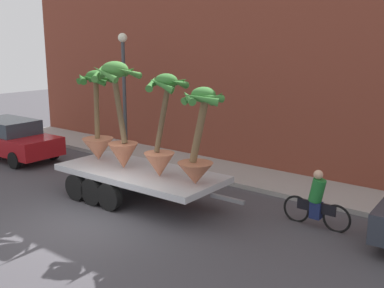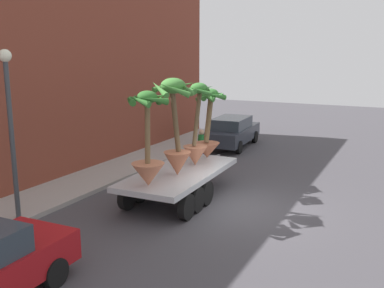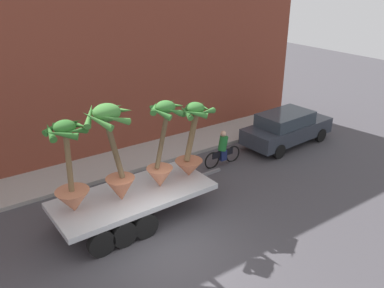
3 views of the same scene
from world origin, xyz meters
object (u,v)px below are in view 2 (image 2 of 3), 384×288
object	(u,v)px
flatbed_trailer	(176,179)
cyclist	(201,148)
street_lamp	(10,113)
potted_palm_middle	(196,131)
potted_palm_rear	(209,128)
potted_palm_extra	(148,149)
potted_palm_front	(176,130)
parked_car	(232,131)

from	to	relation	value
flatbed_trailer	cyclist	world-z (taller)	cyclist
street_lamp	potted_palm_middle	bearing A→B (deg)	-33.63
flatbed_trailer	cyclist	xyz separation A→B (m)	(5.10, 1.51, -0.08)
potted_palm_middle	flatbed_trailer	bearing A→B (deg)	174.65
potted_palm_rear	flatbed_trailer	bearing A→B (deg)	179.05
potted_palm_rear	potted_palm_extra	distance (m)	4.09
cyclist	potted_palm_front	bearing A→B (deg)	-162.81
flatbed_trailer	street_lamp	bearing A→B (deg)	139.35
potted_palm_rear	potted_palm_extra	xyz separation A→B (m)	(-4.09, 0.09, -0.01)
potted_palm_front	potted_palm_extra	xyz separation A→B (m)	(-1.29, 0.23, -0.39)
potted_palm_rear	potted_palm_extra	bearing A→B (deg)	178.72
potted_palm_front	potted_palm_extra	world-z (taller)	potted_palm_front
potted_palm_front	street_lamp	xyz separation A→B (m)	(-3.40, 3.39, 0.75)
potted_palm_extra	parked_car	distance (m)	10.67
flatbed_trailer	street_lamp	distance (m)	5.53
flatbed_trailer	cyclist	bearing A→B (deg)	16.50
potted_palm_rear	potted_palm_extra	size ratio (longest dim) A/B	0.91
street_lamp	parked_car	bearing A→B (deg)	-7.67
potted_palm_front	parked_car	xyz separation A→B (m)	(9.21, 1.70, -1.66)
potted_palm_middle	street_lamp	size ratio (longest dim) A/B	0.60
cyclist	street_lamp	bearing A→B (deg)	169.08
parked_car	street_lamp	distance (m)	12.95
flatbed_trailer	potted_palm_extra	bearing A→B (deg)	178.23
potted_palm_middle	parked_car	size ratio (longest dim) A/B	0.62
flatbed_trailer	potted_palm_front	bearing A→B (deg)	-153.15
potted_palm_rear	parked_car	size ratio (longest dim) A/B	0.56
potted_palm_middle	parked_car	bearing A→B (deg)	12.19
flatbed_trailer	potted_palm_extra	distance (m)	2.12
potted_palm_rear	potted_palm_middle	size ratio (longest dim) A/B	0.90
potted_palm_middle	potted_palm_extra	bearing A→B (deg)	176.66
parked_car	street_lamp	world-z (taller)	street_lamp
potted_palm_middle	potted_palm_front	bearing A→B (deg)	-178.00
parked_car	street_lamp	bearing A→B (deg)	172.33
potted_palm_extra	parked_car	xyz separation A→B (m)	(10.49, 1.47, -1.27)
flatbed_trailer	potted_palm_rear	world-z (taller)	potted_palm_rear
potted_palm_front	cyclist	bearing A→B (deg)	17.19
cyclist	street_lamp	size ratio (longest dim) A/B	0.38
potted_palm_rear	cyclist	size ratio (longest dim) A/B	1.41
potted_palm_middle	parked_car	xyz separation A→B (m)	(7.59, 1.64, -1.36)
potted_palm_middle	potted_palm_front	world-z (taller)	potted_palm_front
potted_palm_rear	street_lamp	world-z (taller)	street_lamp
flatbed_trailer	parked_car	xyz separation A→B (m)	(8.86, 1.52, 0.08)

